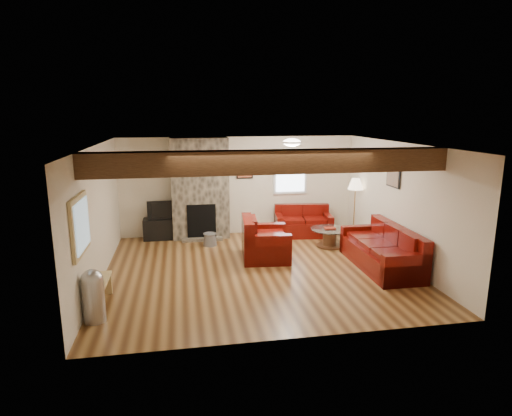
{
  "coord_description": "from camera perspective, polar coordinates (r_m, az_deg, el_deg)",
  "views": [
    {
      "loc": [
        -1.46,
        -8.01,
        3.09
      ],
      "look_at": [
        0.03,
        0.4,
        1.18
      ],
      "focal_mm": 30.0,
      "sensor_mm": 36.0,
      "label": 1
    }
  ],
  "objects": [
    {
      "name": "sofa_three",
      "position": [
        9.05,
        16.33,
        -5.06
      ],
      "size": [
        0.93,
        2.19,
        0.85
      ],
      "primitive_type": null,
      "rotation": [
        0.0,
        0.0,
        -1.58
      ],
      "color": "#490805",
      "rests_on": "floor"
    },
    {
      "name": "pedal_bin",
      "position": [
        6.96,
        -20.89,
        -10.86
      ],
      "size": [
        0.4,
        0.4,
        0.82
      ],
      "primitive_type": null,
      "rotation": [
        0.0,
        0.0,
        -0.26
      ],
      "color": "#ACADB1",
      "rests_on": "floor"
    },
    {
      "name": "oak_beam",
      "position": [
        6.96,
        2.11,
        6.18
      ],
      "size": [
        6.0,
        0.36,
        0.38
      ],
      "primitive_type": "cube",
      "color": "black",
      "rests_on": "room"
    },
    {
      "name": "armchair_red",
      "position": [
        9.21,
        1.28,
        -4.04
      ],
      "size": [
        1.08,
        1.2,
        0.9
      ],
      "primitive_type": null,
      "rotation": [
        0.0,
        0.0,
        1.48
      ],
      "color": "#490805",
      "rests_on": "floor"
    },
    {
      "name": "loveseat",
      "position": [
        11.02,
        6.32,
        -1.72
      ],
      "size": [
        1.51,
        0.98,
        0.75
      ],
      "primitive_type": null,
      "rotation": [
        0.0,
        0.0,
        -0.12
      ],
      "color": "#490805",
      "rests_on": "floor"
    },
    {
      "name": "coal_bucket",
      "position": [
        10.23,
        -6.16,
        -4.15
      ],
      "size": [
        0.33,
        0.33,
        0.31
      ],
      "primitive_type": null,
      "color": "gray",
      "rests_on": "floor"
    },
    {
      "name": "tv_cabinet",
      "position": [
        10.92,
        -12.04,
        -2.69
      ],
      "size": [
        1.04,
        0.42,
        0.52
      ],
      "primitive_type": "cube",
      "color": "black",
      "rests_on": "floor"
    },
    {
      "name": "pine_bench",
      "position": [
        7.5,
        -20.14,
        -10.83
      ],
      "size": [
        0.25,
        1.09,
        0.41
      ],
      "primitive_type": null,
      "color": "tan",
      "rests_on": "floor"
    },
    {
      "name": "chimney_breast",
      "position": [
        10.68,
        -7.45,
        2.41
      ],
      "size": [
        1.4,
        0.67,
        2.5
      ],
      "color": "#363129",
      "rests_on": "floor"
    },
    {
      "name": "artwork_right",
      "position": [
        9.51,
        17.8,
        3.91
      ],
      "size": [
        0.06,
        0.55,
        0.42
      ],
      "primitive_type": null,
      "color": "black",
      "rests_on": "room"
    },
    {
      "name": "coffee_table",
      "position": [
        10.21,
        9.77,
        -3.92
      ],
      "size": [
        0.89,
        0.89,
        0.46
      ],
      "color": "#4B2918",
      "rests_on": "floor"
    },
    {
      "name": "back_window",
      "position": [
        11.19,
        4.59,
        4.66
      ],
      "size": [
        0.9,
        0.08,
        1.1
      ],
      "primitive_type": null,
      "color": "silver",
      "rests_on": "room"
    },
    {
      "name": "ceiling_dome",
      "position": [
        9.24,
        4.81,
        8.54
      ],
      "size": [
        0.4,
        0.4,
        0.18
      ],
      "primitive_type": null,
      "color": "white",
      "rests_on": "room"
    },
    {
      "name": "floor_lamp",
      "position": [
        10.89,
        13.12,
        2.71
      ],
      "size": [
        0.38,
        0.38,
        1.5
      ],
      "color": "tan",
      "rests_on": "floor"
    },
    {
      "name": "room",
      "position": [
        8.35,
        0.25,
        -0.12
      ],
      "size": [
        8.0,
        8.0,
        8.0
      ],
      "color": "#533016",
      "rests_on": "ground"
    },
    {
      "name": "artwork_back",
      "position": [
        10.93,
        -1.52,
        5.3
      ],
      "size": [
        0.42,
        0.06,
        0.52
      ],
      "primitive_type": null,
      "color": "black",
      "rests_on": "room"
    },
    {
      "name": "television",
      "position": [
        10.8,
        -12.16,
        -0.17
      ],
      "size": [
        0.8,
        0.11,
        0.46
      ],
      "primitive_type": "imported",
      "color": "black",
      "rests_on": "tv_cabinet"
    },
    {
      "name": "hatch_window",
      "position": [
        6.88,
        -22.37,
        -2.14
      ],
      "size": [
        0.08,
        1.0,
        0.9
      ],
      "primitive_type": null,
      "color": "tan",
      "rests_on": "room"
    }
  ]
}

